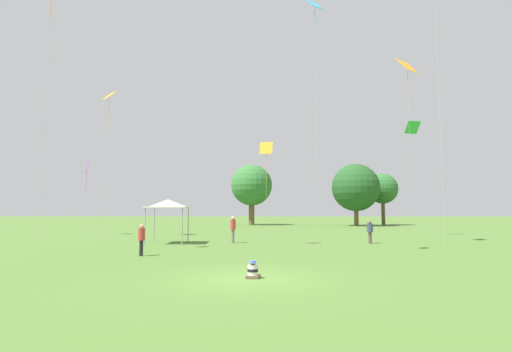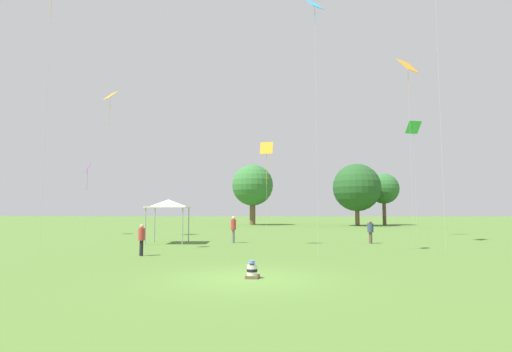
{
  "view_description": "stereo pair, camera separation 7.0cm",
  "coord_description": "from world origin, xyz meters",
  "views": [
    {
      "loc": [
        0.75,
        -13.23,
        2.2
      ],
      "look_at": [
        0.05,
        6.41,
        3.92
      ],
      "focal_mm": 28.0,
      "sensor_mm": 36.0,
      "label": 1
    },
    {
      "loc": [
        0.82,
        -13.23,
        2.2
      ],
      "look_at": [
        0.05,
        6.41,
        3.92
      ],
      "focal_mm": 28.0,
      "sensor_mm": 36.0,
      "label": 2
    }
  ],
  "objects": [
    {
      "name": "ground_plane",
      "position": [
        0.0,
        0.0,
        0.0
      ],
      "size": [
        300.0,
        300.0,
        0.0
      ],
      "primitive_type": "plane",
      "color": "#4C702D"
    },
    {
      "name": "seated_toddler",
      "position": [
        0.18,
        0.03,
        0.23
      ],
      "size": [
        0.48,
        0.57,
        0.59
      ],
      "rotation": [
        0.0,
        0.0,
        -0.12
      ],
      "color": "brown",
      "rests_on": "ground"
    },
    {
      "name": "person_standing_0",
      "position": [
        -1.83,
        14.4,
        1.09
      ],
      "size": [
        0.5,
        0.5,
        1.82
      ],
      "rotation": [
        0.0,
        0.0,
        4.14
      ],
      "color": "slate",
      "rests_on": "ground"
    },
    {
      "name": "person_standing_1",
      "position": [
        -5.58,
        6.32,
        0.92
      ],
      "size": [
        0.39,
        0.39,
        1.54
      ],
      "rotation": [
        0.0,
        0.0,
        1.79
      ],
      "color": "black",
      "rests_on": "ground"
    },
    {
      "name": "person_standing_2",
      "position": [
        7.5,
        14.26,
        0.91
      ],
      "size": [
        0.49,
        0.49,
        1.55
      ],
      "rotation": [
        0.0,
        0.0,
        2.88
      ],
      "color": "brown",
      "rests_on": "ground"
    },
    {
      "name": "canopy_tent",
      "position": [
        -6.21,
        13.72,
        2.67
      ],
      "size": [
        2.79,
        2.79,
        2.97
      ],
      "rotation": [
        0.0,
        0.0,
        0.04
      ],
      "color": "white",
      "rests_on": "ground"
    },
    {
      "name": "kite_1",
      "position": [
        -13.19,
        20.2,
        11.86
      ],
      "size": [
        1.51,
        1.49,
        12.6
      ],
      "rotation": [
        0.0,
        0.0,
        4.78
      ],
      "color": "orange",
      "rests_on": "ground"
    },
    {
      "name": "kite_3",
      "position": [
        -16.21,
        22.85,
        6.01
      ],
      "size": [
        0.84,
        1.03,
        6.61
      ],
      "rotation": [
        0.0,
        0.0,
        4.47
      ],
      "color": "#B738C6",
      "rests_on": "ground"
    },
    {
      "name": "kite_4",
      "position": [
        3.12,
        6.96,
        12.27
      ],
      "size": [
        0.95,
        0.9,
        13.3
      ],
      "rotation": [
        0.0,
        0.0,
        6.11
      ],
      "color": "#339EDB",
      "rests_on": "ground"
    },
    {
      "name": "kite_5",
      "position": [
        13.51,
        22.39,
        9.47
      ],
      "size": [
        1.41,
        1.06,
        10.15
      ],
      "rotation": [
        0.0,
        0.0,
        2.61
      ],
      "color": "green",
      "rests_on": "ground"
    },
    {
      "name": "kite_6",
      "position": [
        10.43,
        14.44,
        12.12
      ],
      "size": [
        1.65,
        1.57,
        12.9
      ],
      "rotation": [
        0.0,
        0.0,
        6.17
      ],
      "color": "orange",
      "rests_on": "ground"
    },
    {
      "name": "kite_7",
      "position": [
        0.5,
        12.5,
        6.05
      ],
      "size": [
        0.87,
        0.42,
        6.68
      ],
      "rotation": [
        0.0,
        0.0,
        5.3
      ],
      "color": "orange",
      "rests_on": "ground"
    },
    {
      "name": "distant_tree_0",
      "position": [
        18.3,
        49.6,
        5.62
      ],
      "size": [
        4.71,
        4.71,
        8.02
      ],
      "color": "brown",
      "rests_on": "ground"
    },
    {
      "name": "distant_tree_1",
      "position": [
        -2.18,
        49.41,
        6.2
      ],
      "size": [
        6.46,
        6.46,
        9.48
      ],
      "color": "brown",
      "rests_on": "ground"
    },
    {
      "name": "distant_tree_2",
      "position": [
        13.38,
        46.07,
        5.63
      ],
      "size": [
        7.0,
        7.0,
        9.15
      ],
      "color": "brown",
      "rests_on": "ground"
    }
  ]
}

